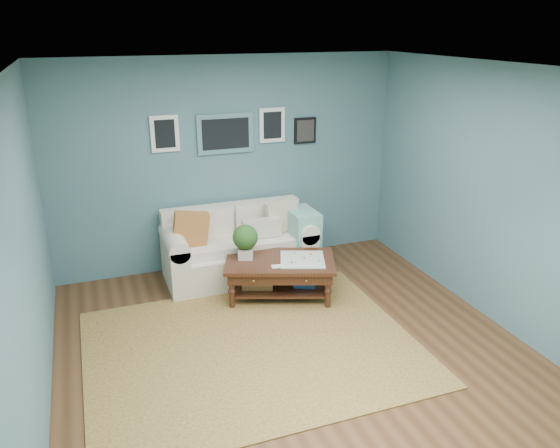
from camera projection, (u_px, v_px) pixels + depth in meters
name	position (u px, v px, depth m)	size (l,w,h in m)	color
room_shell	(301.00, 226.00, 4.84)	(5.00, 5.02, 2.70)	brown
area_rug	(252.00, 347.00, 5.45)	(3.21, 2.57, 0.01)	brown
loveseat	(245.00, 246.00, 6.92)	(1.90, 0.86, 0.98)	beige
coffee_table	(274.00, 266.00, 6.36)	(1.43, 1.12, 0.88)	black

